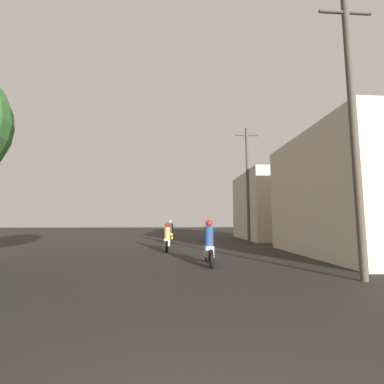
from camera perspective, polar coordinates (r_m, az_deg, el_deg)
motorcycle_silver at (r=9.59m, az=3.75°, el=-12.03°), size 0.60×1.93×1.63m
motorcycle_white at (r=13.93m, az=-5.52°, el=-10.47°), size 0.60×1.87×1.50m
motorcycle_yellow at (r=18.73m, az=-4.75°, el=-9.27°), size 0.60×2.03×1.63m
building_right_near at (r=14.46m, az=33.79°, el=-0.41°), size 5.91×7.72×5.66m
building_right_far at (r=23.70m, az=17.41°, el=-3.04°), size 5.28×7.78×5.70m
utility_pole_near at (r=8.82m, az=32.20°, el=12.55°), size 1.60×0.20×8.29m
utility_pole_far at (r=17.82m, az=12.29°, el=2.04°), size 1.60×0.20×7.98m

